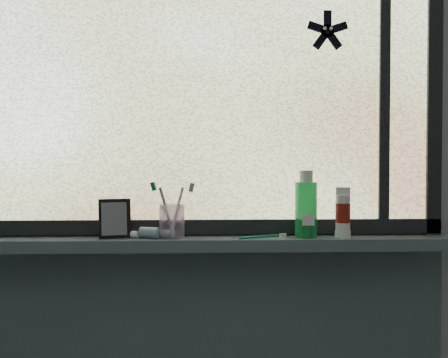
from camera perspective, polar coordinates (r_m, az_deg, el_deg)
wall_back at (r=1.74m, az=-1.55°, el=1.21°), size 3.00×0.01×2.50m
windowsill at (r=1.68m, az=-1.52°, el=-7.35°), size 1.62×0.14×0.04m
window_pane at (r=1.73m, az=-1.55°, el=10.50°), size 1.50×0.01×1.00m
frame_bottom at (r=1.72m, az=-1.54°, el=-5.46°), size 1.60×0.03×0.05m
frame_right at (r=1.90m, az=22.83°, el=9.57°), size 0.05×0.03×1.10m
frame_mullion at (r=1.84m, az=17.81°, el=9.91°), size 0.03×0.03×1.00m
starfish_sticker at (r=1.81m, az=11.74°, el=16.22°), size 0.15×0.02×0.15m
vanity_mirror at (r=1.69m, az=-12.38°, el=-4.43°), size 0.11×0.08×0.13m
toothpaste_tube at (r=1.67m, az=-7.76°, el=-6.09°), size 0.20×0.12×0.04m
toothbrush_cup at (r=1.68m, az=-5.97°, el=-4.80°), size 0.09×0.09×0.11m
toothbrush_lying at (r=1.67m, az=3.98°, el=-6.52°), size 0.17×0.09×0.01m
mouthwash_bottle at (r=1.69m, az=9.36°, el=-2.82°), size 0.08×0.08×0.18m
cream_tube at (r=1.72m, az=13.43°, el=-3.53°), size 0.05×0.05×0.12m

